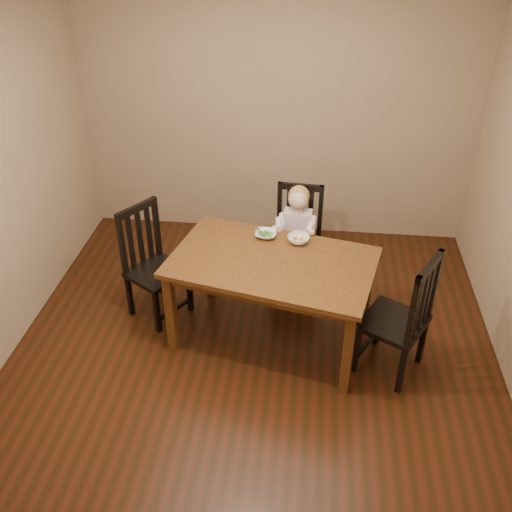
# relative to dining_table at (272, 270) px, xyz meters

# --- Properties ---
(room) EXTENTS (4.01, 4.01, 2.71)m
(room) POSITION_rel_dining_table_xyz_m (-0.12, -0.15, 0.65)
(room) COLOR #3C190C
(room) RESTS_ON ground
(dining_table) EXTENTS (1.76, 1.28, 0.79)m
(dining_table) POSITION_rel_dining_table_xyz_m (0.00, 0.00, 0.00)
(dining_table) COLOR #441E0F
(dining_table) RESTS_ON room
(chair_child) EXTENTS (0.47, 0.45, 1.01)m
(chair_child) POSITION_rel_dining_table_xyz_m (0.17, 0.79, -0.21)
(chair_child) COLOR black
(chair_child) RESTS_ON room
(chair_left) EXTENTS (0.60, 0.61, 1.03)m
(chair_left) POSITION_rel_dining_table_xyz_m (-1.06, 0.26, -0.21)
(chair_left) COLOR black
(chair_left) RESTS_ON room
(chair_right) EXTENTS (0.62, 0.62, 1.08)m
(chair_right) POSITION_rel_dining_table_xyz_m (1.01, -0.27, -0.18)
(chair_right) COLOR black
(chair_right) RESTS_ON room
(toddler) EXTENTS (0.36, 0.44, 0.57)m
(toddler) POSITION_rel_dining_table_xyz_m (0.16, 0.74, -0.07)
(toddler) COLOR silver
(toddler) RESTS_ON chair_child
(bowl_peas) EXTENTS (0.19, 0.19, 0.04)m
(bowl_peas) POSITION_rel_dining_table_xyz_m (-0.08, 0.35, 0.11)
(bowl_peas) COLOR white
(bowl_peas) RESTS_ON dining_table
(bowl_veg) EXTENTS (0.18, 0.18, 0.06)m
(bowl_veg) POSITION_rel_dining_table_xyz_m (0.19, 0.29, 0.12)
(bowl_veg) COLOR white
(bowl_veg) RESTS_ON dining_table
(fork) EXTENTS (0.10, 0.11, 0.05)m
(fork) POSITION_rel_dining_table_xyz_m (-0.13, 0.34, 0.14)
(fork) COLOR silver
(fork) RESTS_ON bowl_peas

